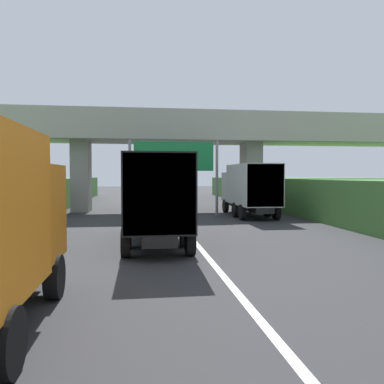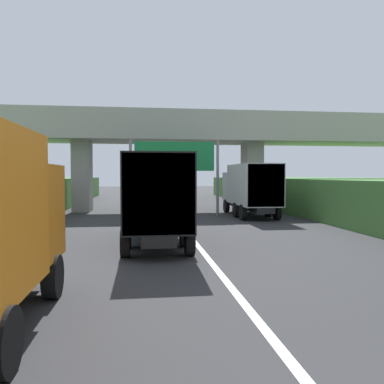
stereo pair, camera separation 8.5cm
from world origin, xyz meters
name	(u,v)px [view 1 (the left image)]	position (x,y,z in m)	size (l,w,h in m)	color
lane_centre_stripe	(176,219)	(0.00, 24.44, 0.00)	(0.20, 88.88, 0.01)	white
overpass_bridge	(168,138)	(0.00, 30.55, 5.64)	(40.00, 4.80, 7.52)	#9E998E
overhead_highway_sign	(174,161)	(0.00, 25.60, 3.67)	(5.88, 0.18, 5.02)	slate
truck_red	(175,183)	(1.68, 44.03, 1.93)	(2.44, 7.30, 3.44)	black
truck_silver	(249,187)	(4.99, 25.38, 1.93)	(2.44, 7.30, 3.44)	black
truck_black	(155,195)	(-1.61, 15.52, 1.93)	(2.44, 7.30, 3.44)	black
car_white	(152,207)	(-1.54, 22.92, 0.86)	(1.86, 4.10, 1.72)	silver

